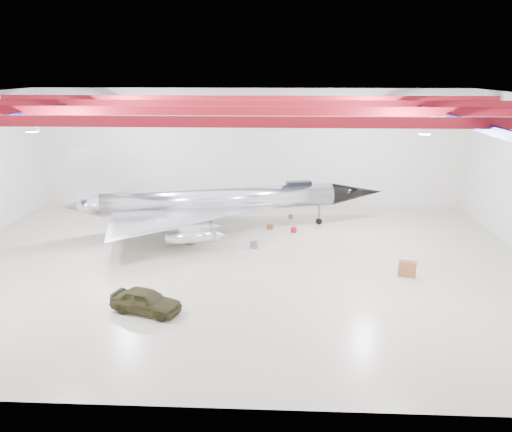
{
  "coord_description": "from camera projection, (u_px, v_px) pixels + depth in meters",
  "views": [
    {
      "loc": [
        2.78,
        -31.37,
        12.67
      ],
      "look_at": [
        1.21,
        2.0,
        2.79
      ],
      "focal_mm": 35.0,
      "sensor_mm": 36.0,
      "label": 1
    }
  ],
  "objects": [
    {
      "name": "spares_box",
      "position": [
        291.0,
        216.0,
        43.92
      ],
      "size": [
        0.53,
        0.53,
        0.37
      ],
      "primitive_type": "cylinder",
      "rotation": [
        0.0,
        0.0,
        0.39
      ],
      "color": "#59595B",
      "rests_on": "floor"
    },
    {
      "name": "ceiling_structure",
      "position": [
        235.0,
        108.0,
        30.84
      ],
      "size": [
        39.5,
        29.5,
        1.08
      ],
      "color": "maroon",
      "rests_on": "ceiling"
    },
    {
      "name": "parts_bin",
      "position": [
        270.0,
        227.0,
        41.06
      ],
      "size": [
        0.59,
        0.51,
        0.36
      ],
      "primitive_type": "cube",
      "rotation": [
        0.0,
        0.0,
        -0.19
      ],
      "color": "olive",
      "rests_on": "floor"
    },
    {
      "name": "crate_ply",
      "position": [
        168.0,
        237.0,
        38.56
      ],
      "size": [
        0.55,
        0.49,
        0.32
      ],
      "primitive_type": "cube",
      "rotation": [
        0.0,
        0.0,
        0.31
      ],
      "color": "olive",
      "rests_on": "floor"
    },
    {
      "name": "toolbox_red",
      "position": [
        183.0,
        232.0,
        39.72
      ],
      "size": [
        0.55,
        0.47,
        0.35
      ],
      "primitive_type": "cube",
      "rotation": [
        0.0,
        0.0,
        0.16
      ],
      "color": "#A21017",
      "rests_on": "floor"
    },
    {
      "name": "crate_small",
      "position": [
        145.0,
        223.0,
        42.17
      ],
      "size": [
        0.43,
        0.36,
        0.27
      ],
      "primitive_type": "cube",
      "rotation": [
        0.0,
        0.0,
        0.16
      ],
      "color": "#59595B",
      "rests_on": "floor"
    },
    {
      "name": "ceiling",
      "position": [
        235.0,
        97.0,
        30.65
      ],
      "size": [
        40.0,
        40.0,
        0.0
      ],
      "primitive_type": "plane",
      "rotation": [
        3.14,
        0.0,
        0.0
      ],
      "color": "#0A0F38",
      "rests_on": "wall_back"
    },
    {
      "name": "jet_aircraft",
      "position": [
        220.0,
        203.0,
        40.06
      ],
      "size": [
        25.7,
        18.0,
        7.11
      ],
      "rotation": [
        0.0,
        0.0,
        0.24
      ],
      "color": "silver",
      "rests_on": "floor"
    },
    {
      "name": "tool_chest",
      "position": [
        294.0,
        230.0,
        40.17
      ],
      "size": [
        0.52,
        0.52,
        0.42
      ],
      "primitive_type": "cylinder",
      "rotation": [
        0.0,
        0.0,
        -0.12
      ],
      "color": "#A21017",
      "rests_on": "floor"
    },
    {
      "name": "wall_back",
      "position": [
        250.0,
        149.0,
        46.58
      ],
      "size": [
        40.0,
        0.0,
        40.0
      ],
      "primitive_type": "plane",
      "rotation": [
        1.57,
        0.0,
        0.0
      ],
      "color": "silver",
      "rests_on": "floor"
    },
    {
      "name": "jeep",
      "position": [
        146.0,
        301.0,
        26.85
      ],
      "size": [
        4.21,
        2.68,
        1.34
      ],
      "primitive_type": "imported",
      "rotation": [
        0.0,
        0.0,
        1.27
      ],
      "color": "#323019",
      "rests_on": "floor"
    },
    {
      "name": "engine_drum",
      "position": [
        254.0,
        245.0,
        36.63
      ],
      "size": [
        0.66,
        0.66,
        0.49
      ],
      "primitive_type": "cylinder",
      "rotation": [
        0.0,
        0.0,
        0.25
      ],
      "color": "#59595B",
      "rests_on": "floor"
    },
    {
      "name": "oil_barrel",
      "position": [
        191.0,
        242.0,
        37.42
      ],
      "size": [
        0.73,
        0.65,
        0.43
      ],
      "primitive_type": "cube",
      "rotation": [
        0.0,
        0.0,
        -0.32
      ],
      "color": "olive",
      "rests_on": "floor"
    },
    {
      "name": "desk",
      "position": [
        407.0,
        269.0,
        31.58
      ],
      "size": [
        1.2,
        0.83,
        1.0
      ],
      "primitive_type": "cube",
      "rotation": [
        0.0,
        0.0,
        -0.29
      ],
      "color": "brown",
      "rests_on": "floor"
    },
    {
      "name": "floor",
      "position": [
        237.0,
        263.0,
        33.77
      ],
      "size": [
        40.0,
        40.0,
        0.0
      ],
      "primitive_type": "plane",
      "color": "#C2B89A",
      "rests_on": "ground"
    }
  ]
}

